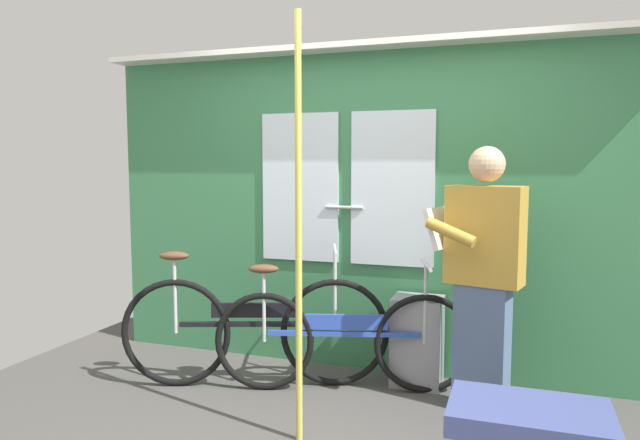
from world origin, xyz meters
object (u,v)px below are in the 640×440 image
bicycle_leaning_behind (342,339)px  passenger_reading_newspaper (482,274)px  trash_bin_by_wall (417,341)px  handrail_pole (299,232)px  bicycle_near_door (254,329)px

bicycle_leaning_behind → passenger_reading_newspaper: bearing=-16.7°
bicycle_leaning_behind → trash_bin_by_wall: size_ratio=2.74×
bicycle_leaning_behind → handrail_pole: 1.08m
passenger_reading_newspaper → bicycle_leaning_behind: bearing=13.5°
bicycle_leaning_behind → trash_bin_by_wall: bearing=16.1°
handrail_pole → bicycle_near_door: bearing=132.2°
trash_bin_by_wall → handrail_pole: (-0.48, -1.01, 0.85)m
bicycle_near_door → bicycle_leaning_behind: bearing=-9.6°
passenger_reading_newspaper → trash_bin_by_wall: 0.76m
passenger_reading_newspaper → handrail_pole: 1.20m
passenger_reading_newspaper → handrail_pole: bearing=52.4°
bicycle_near_door → trash_bin_by_wall: size_ratio=2.84×
bicycle_near_door → passenger_reading_newspaper: (1.48, 0.09, 0.46)m
bicycle_near_door → passenger_reading_newspaper: bearing=-15.8°
bicycle_leaning_behind → handrail_pole: bearing=-108.3°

